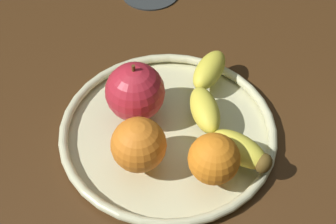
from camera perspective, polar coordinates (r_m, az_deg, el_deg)
ground_plane at (r=69.59cm, az=0.00°, el=-3.64°), size 123.01×123.01×4.00cm
fruit_bowl at (r=67.28cm, az=0.00°, el=-2.15°), size 28.52×28.52×1.80cm
banana at (r=66.45cm, az=5.69°, el=0.23°), size 21.39×10.88×3.55cm
apple at (r=65.53cm, az=-3.68°, el=2.25°), size 7.72×7.72×8.52cm
orange_front_left at (r=59.98cm, az=5.13°, el=-5.21°), size 6.17×6.17×6.17cm
orange_back_left at (r=60.72cm, az=-3.29°, el=-3.66°), size 6.71×6.71×6.71cm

